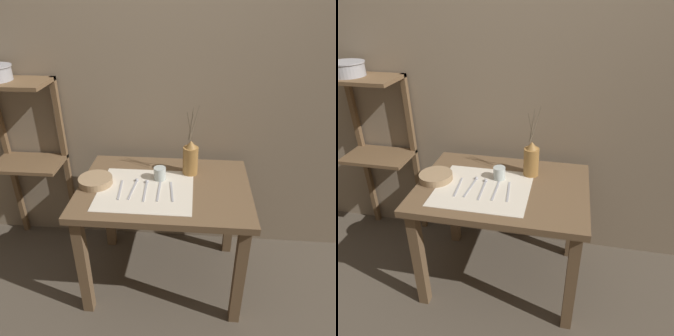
{
  "view_description": "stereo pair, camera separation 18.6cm",
  "coord_description": "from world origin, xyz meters",
  "views": [
    {
      "loc": [
        0.16,
        -1.62,
        1.74
      ],
      "look_at": [
        0.02,
        0.0,
        0.85
      ],
      "focal_mm": 35.0,
      "sensor_mm": 36.0,
      "label": 1
    },
    {
      "loc": [
        0.34,
        -1.6,
        1.74
      ],
      "look_at": [
        0.02,
        0.0,
        0.85
      ],
      "focal_mm": 35.0,
      "sensor_mm": 36.0,
      "label": 2
    }
  ],
  "objects": [
    {
      "name": "spoon_inner",
      "position": [
        -0.17,
        -0.01,
        0.74
      ],
      "size": [
        0.03,
        0.21,
        0.02
      ],
      "color": "#A8A8AD",
      "rests_on": "wooden_table"
    },
    {
      "name": "ground_plane",
      "position": [
        0.0,
        0.0,
        0.0
      ],
      "size": [
        12.0,
        12.0,
        0.0
      ],
      "primitive_type": "plane",
      "color": "brown"
    },
    {
      "name": "fork_outer",
      "position": [
        -0.25,
        -0.07,
        0.73
      ],
      "size": [
        0.03,
        0.2,
        0.0
      ],
      "color": "#A8A8AD",
      "rests_on": "wooden_table"
    },
    {
      "name": "fork_inner",
      "position": [
        -0.03,
        -0.07,
        0.73
      ],
      "size": [
        0.02,
        0.2,
        0.0
      ],
      "color": "#A8A8AD",
      "rests_on": "wooden_table"
    },
    {
      "name": "knife_center",
      "position": [
        0.05,
        -0.06,
        0.73
      ],
      "size": [
        0.04,
        0.2,
        0.0
      ],
      "color": "#A8A8AD",
      "rests_on": "wooden_table"
    },
    {
      "name": "glass_tumbler_near",
      "position": [
        -0.03,
        0.07,
        0.77
      ],
      "size": [
        0.07,
        0.07,
        0.08
      ],
      "color": "#B7C1BC",
      "rests_on": "wooden_table"
    },
    {
      "name": "wooden_shelf_unit",
      "position": [
        -0.96,
        0.32,
        0.85
      ],
      "size": [
        0.46,
        0.29,
        1.26
      ],
      "color": "brown",
      "rests_on": "ground_plane"
    },
    {
      "name": "wooden_bowl",
      "position": [
        -0.41,
        -0.01,
        0.75
      ],
      "size": [
        0.2,
        0.2,
        0.04
      ],
      "color": "#9E7F5B",
      "rests_on": "wooden_table"
    },
    {
      "name": "stone_wall_back",
      "position": [
        0.0,
        0.47,
        1.2
      ],
      "size": [
        7.0,
        0.06,
        2.4
      ],
      "color": "gray",
      "rests_on": "ground_plane"
    },
    {
      "name": "wooden_table",
      "position": [
        0.0,
        0.0,
        0.62
      ],
      "size": [
        1.0,
        0.72,
        0.73
      ],
      "color": "brown",
      "rests_on": "ground_plane"
    },
    {
      "name": "spoon_outer",
      "position": [
        -0.1,
        -0.02,
        0.74
      ],
      "size": [
        0.03,
        0.22,
        0.02
      ],
      "color": "#A8A8AD",
      "rests_on": "wooden_table"
    },
    {
      "name": "linen_cloth",
      "position": [
        -0.1,
        -0.06,
        0.73
      ],
      "size": [
        0.54,
        0.47,
        0.0
      ],
      "color": "beige",
      "rests_on": "wooden_table"
    },
    {
      "name": "pitcher_with_flowers",
      "position": [
        0.15,
        0.16,
        0.83
      ],
      "size": [
        0.09,
        0.09,
        0.43
      ],
      "color": "olive",
      "rests_on": "wooden_table"
    }
  ]
}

